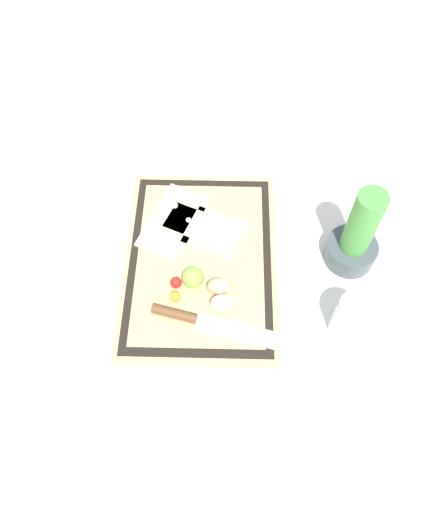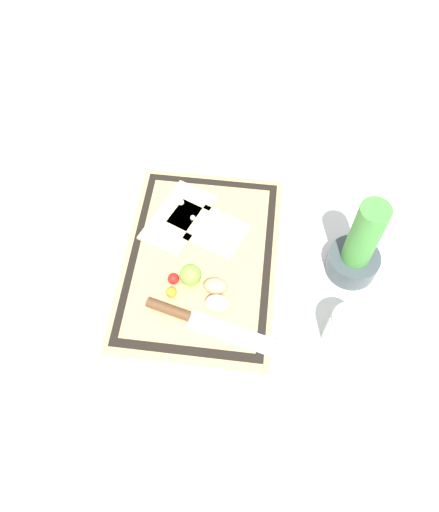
{
  "view_description": "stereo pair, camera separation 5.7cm",
  "coord_description": "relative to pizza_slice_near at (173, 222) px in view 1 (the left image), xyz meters",
  "views": [
    {
      "loc": [
        0.59,
        0.06,
        1.02
      ],
      "look_at": [
        0.0,
        0.04,
        0.04
      ],
      "focal_mm": 35.0,
      "sensor_mm": 36.0,
      "label": 1
    },
    {
      "loc": [
        0.58,
        0.12,
        1.02
      ],
      "look_at": [
        0.0,
        0.04,
        0.04
      ],
      "focal_mm": 35.0,
      "sensor_mm": 36.0,
      "label": 2
    }
  ],
  "objects": [
    {
      "name": "herb_pot",
      "position": [
        0.08,
        0.42,
        0.06
      ],
      "size": [
        0.12,
        0.12,
        0.24
      ],
      "color": "#3D474C",
      "rests_on": "ground_plane"
    },
    {
      "name": "lime",
      "position": [
        0.16,
        0.06,
        0.02
      ],
      "size": [
        0.05,
        0.05,
        0.05
      ],
      "primitive_type": "sphere",
      "color": "#7FB742",
      "rests_on": "cutting_board"
    },
    {
      "name": "sauce_jar",
      "position": [
        0.26,
        0.4,
        0.02
      ],
      "size": [
        0.09,
        0.09,
        0.11
      ],
      "color": "silver",
      "rests_on": "ground_plane"
    },
    {
      "name": "pizza_slice_far",
      "position": [
        0.02,
        0.07,
        0.0
      ],
      "size": [
        0.18,
        0.23,
        0.02
      ],
      "color": "beige",
      "rests_on": "cutting_board"
    },
    {
      "name": "knife",
      "position": [
        0.26,
        0.07,
        0.0
      ],
      "size": [
        0.11,
        0.32,
        0.02
      ],
      "color": "silver",
      "rests_on": "cutting_board"
    },
    {
      "name": "cherry_tomato_yellow",
      "position": [
        0.21,
        0.02,
        0.01
      ],
      "size": [
        0.02,
        0.02,
        0.02
      ],
      "primitive_type": "sphere",
      "color": "gold",
      "rests_on": "cutting_board"
    },
    {
      "name": "cherry_tomato_red",
      "position": [
        0.17,
        0.02,
        0.01
      ],
      "size": [
        0.03,
        0.03,
        0.03
      ],
      "primitive_type": "sphere",
      "color": "red",
      "rests_on": "cutting_board"
    },
    {
      "name": "ground_plane",
      "position": [
        0.1,
        0.07,
        -0.02
      ],
      "size": [
        6.0,
        6.0,
        0.0
      ],
      "primitive_type": "plane",
      "color": "silver"
    },
    {
      "name": "egg_brown",
      "position": [
        0.18,
        0.12,
        0.01
      ],
      "size": [
        0.04,
        0.05,
        0.04
      ],
      "primitive_type": "ellipsoid",
      "color": "tan",
      "rests_on": "cutting_board"
    },
    {
      "name": "pizza_slice_near",
      "position": [
        0.0,
        0.0,
        0.0
      ],
      "size": [
        0.23,
        0.18,
        0.02
      ],
      "color": "beige",
      "rests_on": "cutting_board"
    },
    {
      "name": "cutting_board",
      "position": [
        0.1,
        0.07,
        -0.02
      ],
      "size": [
        0.51,
        0.36,
        0.02
      ],
      "color": "tan",
      "rests_on": "ground_plane"
    },
    {
      "name": "egg_pink",
      "position": [
        0.22,
        0.12,
        0.01
      ],
      "size": [
        0.04,
        0.05,
        0.04
      ],
      "primitive_type": "ellipsoid",
      "color": "beige",
      "rests_on": "cutting_board"
    }
  ]
}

